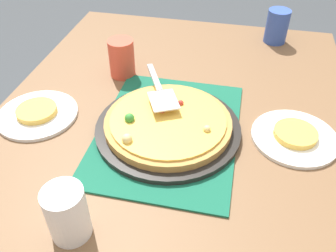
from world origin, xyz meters
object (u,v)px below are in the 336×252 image
pizza_pan (168,128)px  pizza_server (160,90)px  cup_corner (277,26)px  plate_far_right (38,114)px  plate_near_left (294,137)px  cup_far (122,58)px  cup_near (67,213)px  served_slice_left (296,134)px  served_slice_right (37,111)px  pizza (168,122)px

pizza_pan → pizza_server: 0.11m
cup_corner → pizza_server: bearing=147.2°
plate_far_right → cup_corner: (0.60, -0.65, 0.06)m
plate_near_left → plate_far_right: 0.70m
plate_near_left → cup_far: (0.20, 0.53, 0.06)m
pizza_server → cup_near: bearing=169.3°
plate_far_right → served_slice_left: (0.05, -0.69, 0.01)m
cup_near → cup_far: (0.58, 0.08, 0.00)m
cup_far → pizza_server: 0.22m
plate_far_right → pizza_pan: bearing=-88.3°
cup_far → plate_near_left: bearing=-111.1°
plate_near_left → served_slice_right: (-0.05, 0.69, 0.01)m
cup_near → cup_corner: 1.00m
pizza_pan → served_slice_right: size_ratio=3.45×
pizza_pan → cup_corner: bearing=-25.4°
pizza → pizza_server: pizza_server is taller
served_slice_right → pizza_server: pizza_server is taller
pizza → pizza_server: (0.09, 0.04, 0.03)m
cup_corner → pizza_server: cup_corner is taller
served_slice_right → pizza_server: (0.10, -0.33, 0.05)m
pizza_pan → served_slice_left: size_ratio=3.45×
cup_far → cup_corner: (0.34, -0.48, 0.00)m
cup_near → pizza_server: bearing=-10.7°
cup_far → plate_far_right: bearing=147.0°
cup_near → served_slice_left: bearing=-49.7°
plate_near_left → cup_far: 0.57m
cup_corner → served_slice_right: bearing=132.7°
pizza → cup_near: cup_near is taller
served_slice_left → cup_near: size_ratio=0.92×
plate_near_left → cup_corner: 0.55m
pizza → served_slice_left: (0.04, -0.33, -0.01)m
pizza_pan → pizza_server: pizza_server is taller
pizza_pan → plate_near_left: bearing=-82.6°
pizza_pan → plate_near_left: (0.04, -0.32, -0.01)m
cup_far → cup_corner: size_ratio=1.00×
served_slice_right → cup_near: bearing=-142.9°
plate_far_right → served_slice_left: served_slice_left is taller
pizza_pan → served_slice_right: 0.37m
served_slice_left → served_slice_right: bearing=94.4°
cup_corner → plate_near_left: bearing=-175.1°
pizza_pan → plate_far_right: 0.37m
plate_far_right → served_slice_right: bearing=0.0°
served_slice_left → pizza: bearing=97.5°
served_slice_right → cup_corner: cup_corner is taller
served_slice_right → cup_corner: 0.88m
plate_near_left → served_slice_left: bearing=0.0°
pizza_pan → served_slice_right: served_slice_right is taller
served_slice_right → cup_far: 0.31m
pizza_pan → plate_near_left: pizza_pan is taller
plate_far_right → served_slice_left: 0.70m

